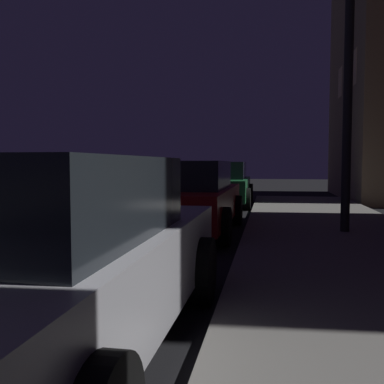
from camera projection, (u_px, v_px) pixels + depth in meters
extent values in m
cube|color=#B7B7BF|center=(44.00, 277.00, 3.11)|extent=(1.87, 4.28, 0.64)
cube|color=#1E2328|center=(29.00, 198.00, 2.91)|extent=(1.64, 2.14, 0.56)
cylinder|color=black|center=(27.00, 263.00, 4.60)|extent=(0.22, 0.66, 0.66)
cylinder|color=black|center=(201.00, 271.00, 4.26)|extent=(0.22, 0.66, 0.66)
cube|color=maroon|center=(188.00, 204.00, 8.65)|extent=(1.77, 4.19, 0.64)
cube|color=#1E2328|center=(187.00, 175.00, 8.51)|extent=(1.54, 2.15, 0.56)
cylinder|color=black|center=(162.00, 209.00, 10.09)|extent=(0.23, 0.66, 0.66)
cylinder|color=black|center=(237.00, 210.00, 9.77)|extent=(0.23, 0.66, 0.66)
cylinder|color=black|center=(124.00, 224.00, 7.55)|extent=(0.23, 0.66, 0.66)
cylinder|color=black|center=(224.00, 227.00, 7.23)|extent=(0.23, 0.66, 0.66)
cube|color=#19592D|center=(220.00, 188.00, 14.27)|extent=(1.91, 4.39, 0.64)
cube|color=#1E2328|center=(220.00, 170.00, 14.24)|extent=(1.66, 2.20, 0.56)
cylinder|color=black|center=(198.00, 192.00, 15.77)|extent=(0.23, 0.66, 0.66)
cylinder|color=black|center=(250.00, 193.00, 15.46)|extent=(0.23, 0.66, 0.66)
cylinder|color=black|center=(184.00, 198.00, 13.10)|extent=(0.23, 0.66, 0.66)
cylinder|color=black|center=(247.00, 199.00, 12.80)|extent=(0.23, 0.66, 0.66)
cylinder|color=black|center=(348.00, 88.00, 7.71)|extent=(0.16, 0.16, 5.15)
cube|color=#F2D17F|center=(355.00, 68.00, 14.92)|extent=(0.06, 0.90, 1.20)
cube|color=#F2D17F|center=(348.00, 84.00, 16.26)|extent=(0.06, 0.90, 1.20)
cube|color=#F2D17F|center=(341.00, 82.00, 17.88)|extent=(0.06, 0.90, 1.20)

